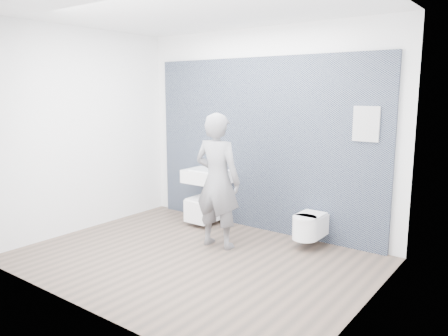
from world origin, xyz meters
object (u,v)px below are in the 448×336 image
Objects in this scene: toilet_square at (206,207)px; visitor at (217,181)px; washbasin at (207,176)px; toilet_rounded at (309,226)px.

toilet_square is 1.14m from visitor.
toilet_rounded is at bearing -1.12° from washbasin.
toilet_rounded is 1.28m from visitor.
visitor is (-0.94, -0.65, 0.57)m from toilet_rounded.
washbasin is 0.37× the size of visitor.
visitor is at bearing -42.13° from toilet_square.
washbasin is at bearing 90.00° from toilet_square.
toilet_square reaches higher than toilet_rounded.
toilet_square is 1.37× the size of toilet_rounded.
visitor is (0.72, -0.65, 0.60)m from toilet_square.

